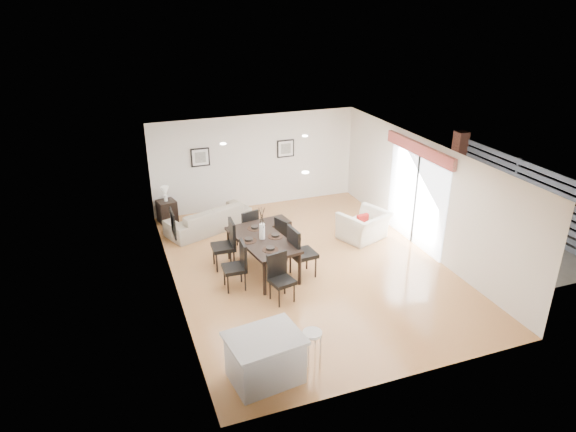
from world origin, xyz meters
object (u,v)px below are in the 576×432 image
object	(u,v)px
dining_chair_wfar	(227,242)
kitchen_island	(265,358)
coffee_table	(271,228)
dining_chair_wnear	(238,263)
side_table	(167,211)
dining_table	(262,242)
dining_chair_efar	(285,236)
bar_stool	(312,337)
armchair	(364,226)
dining_chair_enear	(299,250)
sofa	(208,218)
dining_chair_head	(280,275)
dining_chair_foot	(248,227)

from	to	relation	value
dining_chair_wfar	kitchen_island	world-z (taller)	dining_chair_wfar
coffee_table	dining_chair_wnear	bearing A→B (deg)	-131.67
coffee_table	side_table	xyz separation A→B (m)	(-2.42, 1.75, 0.12)
dining_table	coffee_table	xyz separation A→B (m)	(0.78, 1.75, -0.55)
dining_chair_efar	bar_stool	size ratio (longest dim) A/B	1.41
armchair	dining_chair_wfar	xyz separation A→B (m)	(-3.61, -0.21, 0.27)
dining_chair_enear	side_table	xyz separation A→B (m)	(-2.32, 4.00, -0.36)
dining_chair_enear	side_table	size ratio (longest dim) A/B	1.93
coffee_table	kitchen_island	world-z (taller)	kitchen_island
dining_chair_efar	coffee_table	size ratio (longest dim) A/B	1.08
sofa	dining_chair_head	distance (m)	3.89
sofa	side_table	xyz separation A→B (m)	(-0.96, 0.89, -0.02)
dining_chair_wnear	armchair	bearing A→B (deg)	110.30
sofa	dining_chair_efar	size ratio (longest dim) A/B	2.24
kitchen_island	dining_table	bearing A→B (deg)	65.52
sofa	kitchen_island	distance (m)	6.02
dining_chair_wnear	side_table	world-z (taller)	dining_chair_wnear
dining_chair_wfar	dining_chair_efar	size ratio (longest dim) A/B	1.12
armchair	dining_chair_enear	size ratio (longest dim) A/B	0.95
coffee_table	dining_chair_foot	bearing A→B (deg)	-153.16
bar_stool	dining_chair_efar	bearing A→B (deg)	76.61
dining_chair_efar	dining_chair_foot	world-z (taller)	dining_chair_foot
dining_chair_foot	dining_chair_efar	bearing A→B (deg)	117.47
coffee_table	kitchen_island	xyz separation A→B (m)	(-1.81, -5.15, 0.23)
armchair	coffee_table	world-z (taller)	armchair
armchair	coffee_table	distance (m)	2.40
sofa	dining_chair_wnear	bearing A→B (deg)	68.94
dining_table	bar_stool	bearing A→B (deg)	-103.20
sofa	bar_stool	distance (m)	6.03
armchair	kitchen_island	bearing A→B (deg)	24.93
dining_chair_wfar	dining_chair_foot	bearing A→B (deg)	138.56
dining_chair_efar	dining_chair_enear	bearing A→B (deg)	157.62
sofa	dining_table	distance (m)	2.73
side_table	dining_table	bearing A→B (deg)	-64.94
dining_table	coffee_table	distance (m)	2.00
dining_chair_head	dining_chair_efar	bearing A→B (deg)	54.27
armchair	dining_chair_efar	world-z (taller)	dining_chair_efar
dining_table	dining_chair_wfar	distance (m)	0.84
armchair	dining_chair_wnear	distance (m)	3.81
sofa	dining_chair_head	world-z (taller)	dining_chair_head
dining_chair_enear	coffee_table	size ratio (longest dim) A/B	1.27
sofa	bar_stool	xyz separation A→B (m)	(0.46, -6.01, 0.29)
coffee_table	dining_chair_head	bearing A→B (deg)	-113.51
dining_chair_foot	dining_table	bearing A→B (deg)	74.70
coffee_table	sofa	bearing A→B (deg)	141.21
dining_chair_foot	side_table	xyz separation A→B (m)	(-1.66, 2.28, -0.26)
dining_chair_wfar	dining_chair_head	distance (m)	1.83
dining_chair_wfar	coffee_table	xyz separation A→B (m)	(1.46, 1.27, -0.44)
dining_chair_enear	bar_stool	xyz separation A→B (m)	(-0.90, -2.90, -0.05)
dining_table	bar_stool	size ratio (longest dim) A/B	2.92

